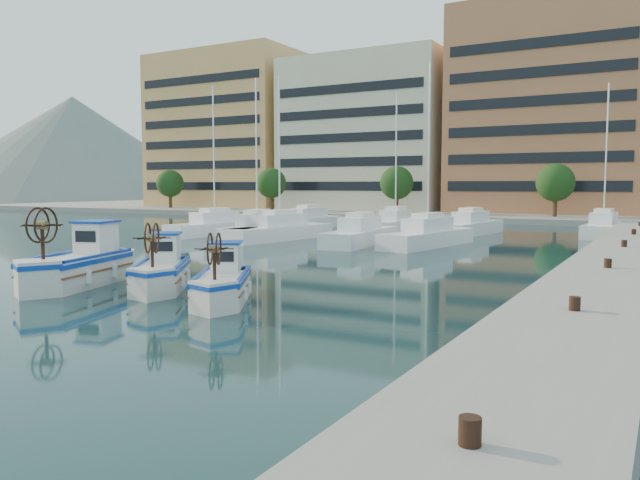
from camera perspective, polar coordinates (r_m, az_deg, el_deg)
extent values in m
plane|color=#17383C|center=(22.21, -12.73, -5.17)|extent=(300.00, 300.00, 0.00)
cube|color=gray|center=(24.47, 25.14, -3.17)|extent=(3.00, 60.00, 1.20)
cube|color=gray|center=(84.55, 19.35, 2.29)|extent=(180.00, 40.00, 0.60)
cube|color=tan|center=(102.95, -8.39, 9.81)|extent=(24.00, 14.00, 24.00)
cube|color=black|center=(97.53, -10.95, 10.04)|extent=(22.08, 0.12, 21.60)
cube|color=beige|center=(89.81, 4.52, 9.60)|extent=(23.00, 14.00, 21.00)
cube|color=black|center=(83.53, 2.47, 9.96)|extent=(21.16, 0.12, 18.90)
cube|color=#AE6A43|center=(82.85, 20.06, 11.09)|extent=(22.00, 14.00, 25.00)
cube|color=black|center=(76.00, 19.18, 11.70)|extent=(20.24, 0.12, 22.50)
cylinder|color=#3F2B19|center=(95.12, -13.52, 3.43)|extent=(0.50, 0.50, 3.00)
sphere|color=#204719|center=(95.10, -13.55, 5.06)|extent=(4.00, 4.00, 4.00)
cylinder|color=#3F2B19|center=(83.92, -4.46, 3.36)|extent=(0.50, 0.50, 3.00)
sphere|color=#204719|center=(83.89, -4.47, 5.21)|extent=(4.00, 4.00, 4.00)
cylinder|color=#3F2B19|center=(75.40, 7.00, 3.16)|extent=(0.50, 0.50, 3.00)
sphere|color=#204719|center=(75.37, 7.02, 5.21)|extent=(4.00, 4.00, 4.00)
cylinder|color=#3F2B19|center=(70.54, 20.66, 2.75)|extent=(0.50, 0.50, 3.00)
sphere|color=#204719|center=(70.50, 20.73, 4.94)|extent=(4.00, 4.00, 4.00)
cone|color=slate|center=(199.68, -21.46, 3.54)|extent=(180.00, 180.00, 60.00)
cube|color=white|center=(49.34, -9.59, 1.01)|extent=(3.41, 8.75, 1.00)
cylinder|color=silver|center=(49.27, -9.68, 7.40)|extent=(0.12, 0.12, 11.00)
cube|color=white|center=(45.41, -5.77, 0.71)|extent=(3.55, 8.62, 1.00)
cylinder|color=silver|center=(45.34, -5.83, 7.66)|extent=(0.12, 0.12, 11.00)
cube|color=white|center=(44.60, -3.69, 0.65)|extent=(3.55, 9.91, 1.00)
cylinder|color=silver|center=(44.52, -3.73, 7.73)|extent=(0.12, 0.12, 11.00)
cube|color=white|center=(40.91, 3.69, 0.26)|extent=(2.92, 8.85, 1.00)
cube|color=white|center=(40.24, 9.81, 0.12)|extent=(3.49, 9.24, 1.00)
cylinder|color=silver|center=(40.16, 9.93, 7.96)|extent=(0.12, 0.12, 11.00)
cube|color=white|center=(56.74, -1.04, 1.59)|extent=(3.16, 8.38, 1.00)
cube|color=white|center=(52.80, 6.91, 1.30)|extent=(2.25, 7.55, 1.00)
cylinder|color=silver|center=(52.73, 6.97, 7.27)|extent=(0.12, 0.12, 11.00)
cube|color=white|center=(50.80, 13.61, 1.05)|extent=(3.02, 9.36, 1.00)
cube|color=white|center=(51.96, 24.47, 0.83)|extent=(2.50, 8.29, 1.00)
cylinder|color=silver|center=(51.89, 24.69, 6.89)|extent=(0.12, 0.12, 11.00)
cube|color=silver|center=(25.87, -21.29, -2.66)|extent=(3.21, 5.00, 1.16)
cube|color=#0C38A5|center=(25.82, -21.32, -1.70)|extent=(3.31, 5.15, 0.18)
cube|color=blue|center=(25.83, -21.31, -1.85)|extent=(2.66, 4.43, 0.07)
cube|color=white|center=(26.85, -19.79, 0.19)|extent=(1.57, 1.72, 1.21)
cube|color=#0C38A5|center=(26.80, -19.83, 1.60)|extent=(1.77, 1.92, 0.09)
cylinder|color=#331E14|center=(24.14, -24.02, -0.38)|extent=(0.13, 0.13, 1.28)
cylinder|color=brown|center=(24.09, -24.08, 1.24)|extent=(0.43, 0.40, 0.31)
torus|color=#331E14|center=(24.19, -24.39, 1.24)|extent=(0.44, 1.26, 1.29)
torus|color=#331E14|center=(23.99, -23.76, 1.24)|extent=(0.44, 1.26, 1.29)
cube|color=silver|center=(24.05, -14.32, -3.27)|extent=(3.53, 4.13, 0.97)
cube|color=#0C38A5|center=(24.00, -14.33, -2.40)|extent=(3.64, 4.25, 0.15)
cube|color=blue|center=(24.01, -14.33, -2.54)|extent=(3.01, 3.60, 0.06)
cube|color=white|center=(25.01, -13.94, -0.66)|extent=(1.51, 1.56, 1.01)
cube|color=#0C38A5|center=(24.96, -13.97, 0.60)|extent=(1.70, 1.75, 0.07)
cylinder|color=#331E14|center=(22.30, -15.09, -1.29)|extent=(0.11, 0.11, 1.07)
cylinder|color=brown|center=(22.25, -15.12, 0.17)|extent=(0.39, 0.38, 0.26)
torus|color=#331E14|center=(22.28, -15.47, 0.17)|extent=(0.65, 0.93, 1.08)
torus|color=#331E14|center=(22.23, -14.77, 0.17)|extent=(0.65, 0.93, 1.08)
cube|color=silver|center=(21.02, -8.95, -4.43)|extent=(3.18, 3.93, 0.91)
cube|color=#0C38A5|center=(20.97, -8.96, -3.49)|extent=(3.28, 4.04, 0.14)
cube|color=blue|center=(20.98, -8.96, -3.64)|extent=(2.70, 3.44, 0.05)
cube|color=white|center=(21.91, -8.61, -1.58)|extent=(1.39, 1.45, 0.95)
cube|color=#0C38A5|center=(21.86, -8.62, -0.23)|extent=(1.57, 1.63, 0.07)
cylinder|color=#331E14|center=(19.36, -9.62, -2.38)|extent=(0.10, 0.10, 1.00)
cylinder|color=brown|center=(19.30, -9.65, -0.80)|extent=(0.36, 0.35, 0.24)
torus|color=#331E14|center=(19.32, -10.03, -0.80)|extent=(0.56, 0.90, 1.01)
torus|color=#331E14|center=(19.28, -9.27, -0.80)|extent=(0.56, 0.90, 1.01)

